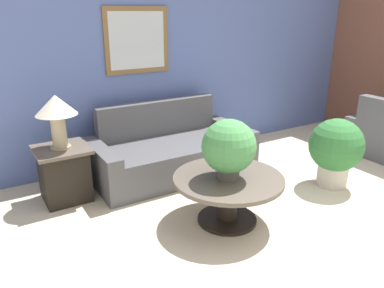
# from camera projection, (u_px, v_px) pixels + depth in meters

# --- Properties ---
(ground_plane) EXTENTS (20.00, 20.00, 0.00)m
(ground_plane) POSITION_uv_depth(u_px,v_px,m) (359.00, 242.00, 3.38)
(ground_plane) COLOR beige
(wall_back) EXTENTS (7.83, 0.09, 2.60)m
(wall_back) POSITION_uv_depth(u_px,v_px,m) (192.00, 61.00, 5.25)
(wall_back) COLOR #5166A8
(wall_back) RESTS_ON ground_plane
(couch_main) EXTENTS (2.01, 0.97, 0.87)m
(couch_main) POSITION_uv_depth(u_px,v_px,m) (171.00, 152.00, 4.76)
(couch_main) COLOR #4C4C51
(couch_main) RESTS_ON ground_plane
(coffee_table) EXTENTS (1.07, 1.07, 0.47)m
(coffee_table) POSITION_uv_depth(u_px,v_px,m) (228.00, 189.00, 3.62)
(coffee_table) COLOR black
(coffee_table) RESTS_ON ground_plane
(side_table) EXTENTS (0.56, 0.56, 0.60)m
(side_table) POSITION_uv_depth(u_px,v_px,m) (64.00, 173.00, 4.07)
(side_table) COLOR black
(side_table) RESTS_ON ground_plane
(table_lamp) EXTENTS (0.43, 0.43, 0.57)m
(table_lamp) POSITION_uv_depth(u_px,v_px,m) (56.00, 110.00, 3.83)
(table_lamp) COLOR tan
(table_lamp) RESTS_ON side_table
(potted_plant_on_table) EXTENTS (0.51, 0.51, 0.57)m
(potted_plant_on_table) POSITION_uv_depth(u_px,v_px,m) (229.00, 147.00, 3.44)
(potted_plant_on_table) COLOR #4C4742
(potted_plant_on_table) RESTS_ON coffee_table
(potted_plant_floor) EXTENTS (0.62, 0.62, 0.82)m
(potted_plant_floor) POSITION_uv_depth(u_px,v_px,m) (336.00, 149.00, 4.35)
(potted_plant_floor) COLOR beige
(potted_plant_floor) RESTS_ON ground_plane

